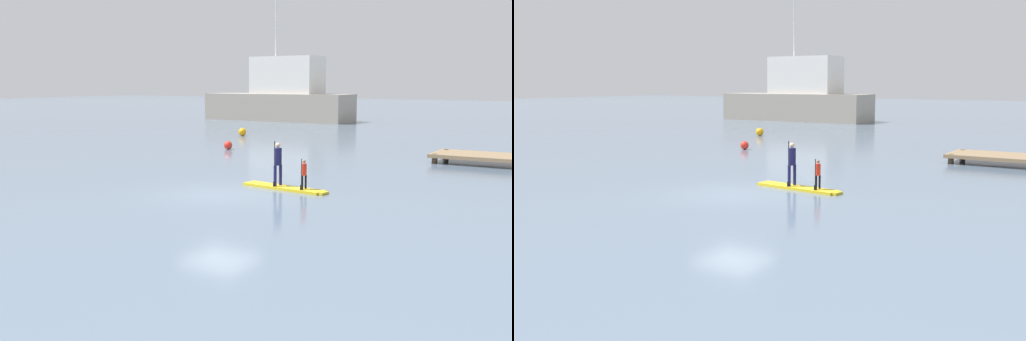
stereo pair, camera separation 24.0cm
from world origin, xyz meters
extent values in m
plane|color=slate|center=(0.00, 0.00, 0.00)|extent=(240.00, 240.00, 0.00)
cube|color=gold|center=(1.42, 2.13, 0.05)|extent=(3.48, 1.07, 0.10)
cube|color=gold|center=(3.17, 1.92, 0.05)|extent=(0.29, 0.50, 0.09)
cylinder|color=#19194C|center=(1.19, 2.33, 0.49)|extent=(0.12, 0.12, 0.79)
cylinder|color=#19194C|center=(1.15, 1.99, 0.49)|extent=(0.12, 0.12, 0.79)
cylinder|color=#19194C|center=(1.17, 2.16, 1.21)|extent=(0.32, 0.32, 0.65)
sphere|color=beige|center=(1.17, 2.16, 1.65)|extent=(0.19, 0.19, 0.19)
cylinder|color=black|center=(1.14, 1.95, 0.96)|extent=(0.03, 0.03, 1.72)
cube|color=black|center=(1.14, 1.95, 0.19)|extent=(0.05, 0.14, 0.18)
cylinder|color=black|center=(2.37, 2.13, 0.36)|extent=(0.08, 0.08, 0.52)
cylinder|color=black|center=(2.35, 1.91, 0.36)|extent=(0.08, 0.08, 0.52)
cylinder|color=red|center=(2.36, 2.02, 0.83)|extent=(0.21, 0.21, 0.43)
sphere|color=#8C664C|center=(2.36, 2.02, 1.13)|extent=(0.12, 0.12, 0.12)
cylinder|color=black|center=(2.34, 1.86, 0.67)|extent=(0.03, 0.03, 1.14)
cube|color=black|center=(2.34, 1.86, 0.19)|extent=(0.05, 0.14, 0.18)
cube|color=#9E9384|center=(-18.83, 36.97, 1.40)|extent=(15.83, 4.70, 2.81)
cube|color=white|center=(-17.77, 36.98, 4.72)|extent=(7.04, 3.81, 3.82)
cylinder|color=silver|center=(-19.17, 36.97, 9.74)|extent=(0.12, 0.12, 6.22)
cylinder|color=#473828|center=(4.35, 12.28, 0.24)|extent=(0.28, 0.28, 0.47)
cylinder|color=#473828|center=(4.35, 14.49, 0.24)|extent=(0.28, 0.28, 0.47)
sphere|color=red|center=(-7.84, 11.83, 0.26)|extent=(0.51, 0.51, 0.51)
sphere|color=orange|center=(-12.08, 19.84, 0.30)|extent=(0.59, 0.59, 0.59)
camera|label=1|loc=(12.07, -16.82, 3.99)|focal=40.97mm
camera|label=2|loc=(12.28, -16.69, 3.99)|focal=40.97mm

